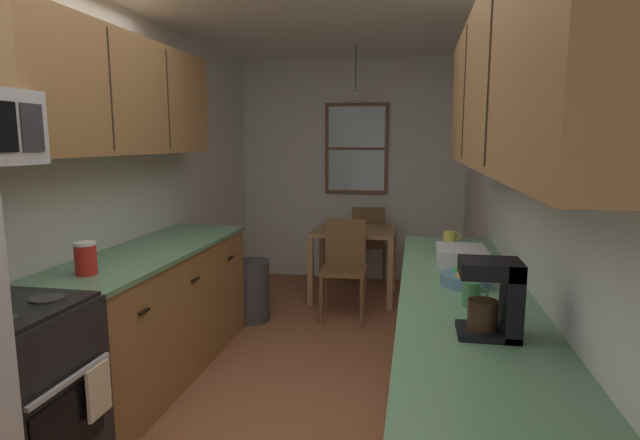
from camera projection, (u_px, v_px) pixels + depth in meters
ground_plane at (303, 373)px, 3.56m from camera, size 12.00×12.00×0.00m
wall_left at (118, 190)px, 3.62m from camera, size 0.10×9.00×2.55m
wall_right at (515, 197)px, 3.12m from camera, size 0.10×9.00×2.55m
wall_back at (351, 171)px, 5.94m from camera, size 4.40×0.10×2.55m
stove_range at (4, 407)px, 2.20m from camera, size 0.66×0.64×1.10m
counter_left at (155, 312)px, 3.49m from camera, size 0.64×2.00×0.90m
upper_cabinets_left at (119, 96)px, 3.24m from camera, size 0.33×2.08×0.75m
counter_right at (464, 389)px, 2.40m from camera, size 0.64×3.08×0.90m
upper_cabinets_right at (514, 82)px, 2.11m from camera, size 0.33×2.76×0.73m
dining_table at (354, 242)px, 5.20m from camera, size 0.84×0.70×0.73m
dining_chair_near at (345, 263)px, 4.68m from camera, size 0.41×0.41×0.90m
dining_chair_far at (368, 241)px, 5.74m from camera, size 0.45×0.45×0.90m
pendant_light at (355, 97)px, 4.98m from camera, size 0.26×0.26×0.55m
back_window at (356, 149)px, 5.82m from camera, size 0.73×0.05×1.04m
trash_bin at (251, 290)px, 4.60m from camera, size 0.34×0.34×0.55m
storage_canister at (86, 258)px, 2.74m from camera, size 0.12×0.12×0.18m
dish_towel at (99, 390)px, 2.29m from camera, size 0.02×0.16×0.24m
coffee_maker at (497, 297)px, 1.86m from camera, size 0.22×0.18×0.29m
mug_by_coffeemaker at (471, 294)px, 2.21m from camera, size 0.11×0.08×0.11m
mug_spare at (450, 237)px, 3.59m from camera, size 0.12×0.09×0.09m
fruit_bowl at (466, 279)px, 2.53m from camera, size 0.25×0.25×0.09m
dish_rack at (461, 256)px, 2.98m from camera, size 0.28×0.34×0.10m
table_serving_bowl at (348, 227)px, 5.15m from camera, size 0.18×0.18×0.06m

